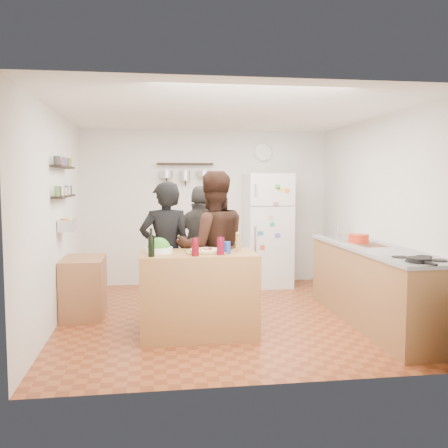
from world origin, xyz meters
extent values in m
plane|color=brown|center=(0.00, 0.00, 0.00)|extent=(4.20, 4.20, 0.00)
plane|color=white|center=(0.00, 0.00, 2.50)|extent=(4.20, 4.20, 0.00)
plane|color=silver|center=(0.00, 2.10, 1.25)|extent=(4.00, 0.00, 4.00)
plane|color=silver|center=(-2.00, 0.00, 1.25)|extent=(0.00, 4.20, 4.20)
plane|color=silver|center=(2.00, 0.00, 1.25)|extent=(0.00, 4.20, 4.20)
cube|color=#A77B3D|center=(-0.40, -0.66, 0.46)|extent=(1.25, 0.72, 0.91)
cube|color=olive|center=(-0.32, -0.68, 0.92)|extent=(0.42, 0.34, 0.02)
cylinder|color=beige|center=(-0.32, -0.68, 0.94)|extent=(0.34, 0.34, 0.02)
cylinder|color=white|center=(-0.82, -0.61, 0.94)|extent=(0.30, 0.30, 0.06)
cylinder|color=black|center=(-0.90, -0.88, 1.01)|extent=(0.07, 0.07, 0.20)
cylinder|color=#5C0712|center=(-0.45, -0.90, 1.00)|extent=(0.08, 0.08, 0.19)
cylinder|color=#5D081C|center=(-0.18, -0.86, 1.00)|extent=(0.08, 0.08, 0.19)
cylinder|color=olive|center=(0.05, -0.61, 0.99)|extent=(0.05, 0.05, 0.17)
cylinder|color=navy|center=(-0.10, -0.78, 0.97)|extent=(0.08, 0.08, 0.13)
imported|color=black|center=(-0.73, -0.14, 0.84)|extent=(0.65, 0.46, 1.68)
imported|color=black|center=(-0.18, -0.22, 0.90)|extent=(0.93, 0.76, 1.80)
imported|color=#2F2C29|center=(-0.26, 0.32, 0.81)|extent=(1.03, 0.72, 1.63)
cube|color=#9E7042|center=(1.70, -0.55, 0.45)|extent=(0.63, 2.63, 0.90)
cube|color=white|center=(1.70, -1.50, 0.91)|extent=(0.60, 0.62, 0.02)
cylinder|color=black|center=(1.60, -1.67, 0.94)|extent=(0.23, 0.23, 0.04)
cube|color=silver|center=(1.70, 0.30, 0.92)|extent=(0.50, 0.80, 0.03)
cube|color=brown|center=(1.70, -0.43, 0.91)|extent=(0.30, 0.40, 0.02)
cylinder|color=red|center=(1.65, -0.17, 0.97)|extent=(0.25, 0.25, 0.10)
cube|color=white|center=(0.95, 1.75, 0.90)|extent=(0.70, 0.68, 1.80)
cylinder|color=silver|center=(0.95, 2.08, 2.15)|extent=(0.30, 0.03, 0.30)
cube|color=black|center=(-1.93, 0.20, 1.50)|extent=(0.12, 1.00, 0.02)
cube|color=black|center=(-1.93, 0.20, 1.85)|extent=(0.12, 1.00, 0.02)
cube|color=silver|center=(-1.90, 0.20, 1.15)|extent=(0.18, 0.35, 0.14)
cube|color=#9F6C42|center=(-1.74, 0.32, 0.36)|extent=(0.50, 0.80, 0.73)
cube|color=black|center=(-0.35, 2.00, 1.95)|extent=(0.90, 0.04, 0.04)
camera|label=1|loc=(-0.89, -6.01, 1.69)|focal=40.00mm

